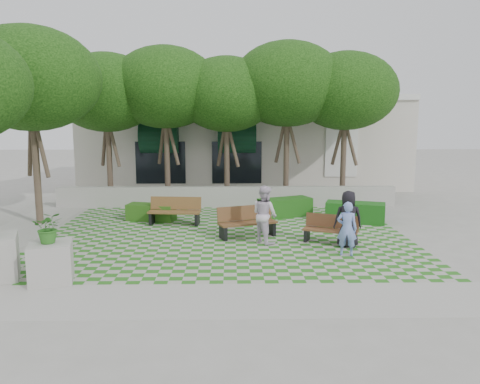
{
  "coord_description": "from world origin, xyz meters",
  "views": [
    {
      "loc": [
        0.19,
        -14.33,
        3.9
      ],
      "look_at": [
        0.5,
        1.5,
        1.4
      ],
      "focal_mm": 35.0,
      "sensor_mm": 36.0,
      "label": 1
    }
  ],
  "objects_px": {
    "bench_east": "(331,230)",
    "person_blue": "(347,229)",
    "person_dark": "(348,219)",
    "hedge_midright": "(285,207)",
    "bench_west": "(175,211)",
    "bench_mid": "(247,222)",
    "person_white": "(265,214)",
    "hedge_midleft": "(151,212)",
    "planter_front": "(50,254)",
    "hedge_east": "(355,212)"
  },
  "relations": [
    {
      "from": "bench_mid",
      "to": "bench_west",
      "type": "bearing_deg",
      "value": 123.74
    },
    {
      "from": "hedge_midleft",
      "to": "bench_west",
      "type": "bearing_deg",
      "value": -34.0
    },
    {
      "from": "hedge_east",
      "to": "planter_front",
      "type": "xyz_separation_m",
      "value": [
        -9.03,
        -6.38,
        0.32
      ]
    },
    {
      "from": "planter_front",
      "to": "person_white",
      "type": "distance_m",
      "value": 6.43
    },
    {
      "from": "planter_front",
      "to": "person_dark",
      "type": "distance_m",
      "value": 8.43
    },
    {
      "from": "bench_west",
      "to": "person_dark",
      "type": "height_order",
      "value": "person_dark"
    },
    {
      "from": "bench_east",
      "to": "person_dark",
      "type": "bearing_deg",
      "value": -23.66
    },
    {
      "from": "hedge_east",
      "to": "person_dark",
      "type": "distance_m",
      "value": 3.63
    },
    {
      "from": "bench_west",
      "to": "person_blue",
      "type": "distance_m",
      "value": 6.79
    },
    {
      "from": "hedge_east",
      "to": "person_blue",
      "type": "distance_m",
      "value": 4.55
    },
    {
      "from": "bench_mid",
      "to": "person_dark",
      "type": "distance_m",
      "value": 3.33
    },
    {
      "from": "bench_west",
      "to": "hedge_midright",
      "type": "distance_m",
      "value": 4.45
    },
    {
      "from": "hedge_midleft",
      "to": "planter_front",
      "type": "bearing_deg",
      "value": -100.34
    },
    {
      "from": "person_blue",
      "to": "planter_front",
      "type": "bearing_deg",
      "value": 29.09
    },
    {
      "from": "hedge_midright",
      "to": "bench_west",
      "type": "bearing_deg",
      "value": -162.75
    },
    {
      "from": "hedge_east",
      "to": "person_white",
      "type": "distance_m",
      "value": 4.67
    },
    {
      "from": "person_dark",
      "to": "planter_front",
      "type": "bearing_deg",
      "value": 24.56
    },
    {
      "from": "bench_mid",
      "to": "person_white",
      "type": "relative_size",
      "value": 1.11
    },
    {
      "from": "planter_front",
      "to": "person_white",
      "type": "bearing_deg",
      "value": 33.09
    },
    {
      "from": "bench_west",
      "to": "hedge_east",
      "type": "xyz_separation_m",
      "value": [
        6.79,
        0.21,
        -0.11
      ]
    },
    {
      "from": "person_blue",
      "to": "bench_west",
      "type": "bearing_deg",
      "value": -23.3
    },
    {
      "from": "person_white",
      "to": "hedge_midright",
      "type": "bearing_deg",
      "value": -50.98
    },
    {
      "from": "bench_mid",
      "to": "bench_west",
      "type": "distance_m",
      "value": 3.23
    },
    {
      "from": "bench_east",
      "to": "person_white",
      "type": "relative_size",
      "value": 0.97
    },
    {
      "from": "person_blue",
      "to": "person_dark",
      "type": "height_order",
      "value": "person_dark"
    },
    {
      "from": "person_dark",
      "to": "hedge_midleft",
      "type": "bearing_deg",
      "value": -26.27
    },
    {
      "from": "person_dark",
      "to": "person_white",
      "type": "bearing_deg",
      "value": -8.14
    },
    {
      "from": "planter_front",
      "to": "person_blue",
      "type": "relative_size",
      "value": 1.1
    },
    {
      "from": "person_dark",
      "to": "hedge_midright",
      "type": "bearing_deg",
      "value": -68.84
    },
    {
      "from": "bench_west",
      "to": "person_white",
      "type": "distance_m",
      "value": 4.14
    },
    {
      "from": "person_dark",
      "to": "person_blue",
      "type": "bearing_deg",
      "value": 78.13
    },
    {
      "from": "planter_front",
      "to": "person_white",
      "type": "relative_size",
      "value": 0.94
    },
    {
      "from": "hedge_midright",
      "to": "person_blue",
      "type": "bearing_deg",
      "value": -78.07
    },
    {
      "from": "bench_west",
      "to": "person_white",
      "type": "xyz_separation_m",
      "value": [
        3.15,
        -2.66,
        0.43
      ]
    },
    {
      "from": "hedge_midleft",
      "to": "person_white",
      "type": "height_order",
      "value": "person_white"
    },
    {
      "from": "bench_west",
      "to": "hedge_midleft",
      "type": "relative_size",
      "value": 1.08
    },
    {
      "from": "bench_mid",
      "to": "hedge_midright",
      "type": "height_order",
      "value": "bench_mid"
    },
    {
      "from": "person_dark",
      "to": "person_white",
      "type": "distance_m",
      "value": 2.56
    },
    {
      "from": "person_white",
      "to": "bench_mid",
      "type": "bearing_deg",
      "value": -0.52
    },
    {
      "from": "bench_east",
      "to": "bench_mid",
      "type": "relative_size",
      "value": 0.87
    },
    {
      "from": "hedge_midright",
      "to": "person_white",
      "type": "xyz_separation_m",
      "value": [
        -1.1,
        -3.98,
        0.54
      ]
    },
    {
      "from": "bench_east",
      "to": "person_blue",
      "type": "bearing_deg",
      "value": -59.71
    },
    {
      "from": "bench_east",
      "to": "person_white",
      "type": "bearing_deg",
      "value": -158.82
    },
    {
      "from": "person_blue",
      "to": "person_dark",
      "type": "relative_size",
      "value": 0.9
    },
    {
      "from": "bench_west",
      "to": "person_dark",
      "type": "distance_m",
      "value": 6.51
    },
    {
      "from": "hedge_midright",
      "to": "hedge_midleft",
      "type": "xyz_separation_m",
      "value": [
        -5.24,
        -0.65,
        -0.05
      ]
    },
    {
      "from": "bench_mid",
      "to": "hedge_midleft",
      "type": "height_order",
      "value": "bench_mid"
    },
    {
      "from": "bench_east",
      "to": "person_blue",
      "type": "relative_size",
      "value": 1.13
    },
    {
      "from": "bench_west",
      "to": "hedge_east",
      "type": "distance_m",
      "value": 6.8
    },
    {
      "from": "bench_mid",
      "to": "planter_front",
      "type": "distance_m",
      "value": 6.47
    }
  ]
}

